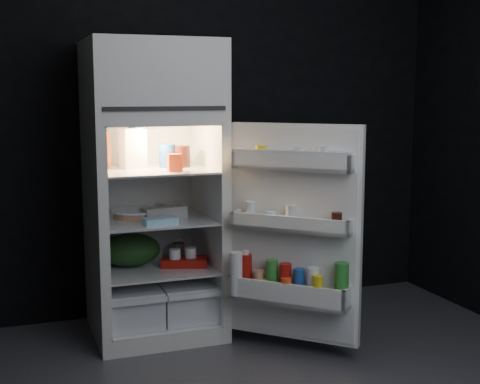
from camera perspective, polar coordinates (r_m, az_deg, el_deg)
name	(u,v)px	position (r m, az deg, el deg)	size (l,w,h in m)	color
wall_back	(155,112)	(4.44, -7.28, 6.80)	(4.00, 0.00, 2.70)	black
refrigerator	(152,179)	(4.08, -7.50, 1.08)	(0.76, 0.71, 1.78)	white
fridge_door	(292,238)	(3.73, 4.48, -3.90)	(0.65, 0.64, 1.22)	white
milk_jug	(132,148)	(4.07, -9.19, 3.72)	(0.14, 0.14, 0.24)	white
mayo_jar	(167,156)	(4.09, -6.22, 3.10)	(0.10, 0.10, 0.14)	#1C4898
jam_jar	(182,156)	(4.09, -5.00, 3.05)	(0.10, 0.10, 0.13)	black
amber_bottle	(104,150)	(4.08, -11.55, 3.53)	(0.08, 0.08, 0.22)	#CA5A20
small_carton	(175,163)	(3.88, -5.59, 2.52)	(0.08, 0.06, 0.10)	#F14A1C
egg_carton	(164,213)	(4.04, -6.50, -1.77)	(0.27, 0.10, 0.07)	#9A948C
pie	(137,214)	(4.10, -8.82, -1.88)	(0.28, 0.28, 0.04)	tan
flat_package	(160,221)	(3.86, -6.82, -2.49)	(0.19, 0.10, 0.04)	#97D0E9
wrapped_pkg	(173,207)	(4.29, -5.78, -1.28)	(0.13, 0.11, 0.05)	beige
produce_bag	(131,250)	(4.15, -9.32, -4.89)	(0.36, 0.31, 0.20)	#193815
yogurt_tray	(184,262)	(4.12, -4.77, -5.96)	(0.28, 0.15, 0.05)	#A4160E
small_can_red	(179,250)	(4.35, -5.22, -4.92)	(0.07, 0.07, 0.09)	#A4160E
small_can_silver	(179,251)	(4.31, -5.26, -5.03)	(0.06, 0.06, 0.09)	#B6B5BA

